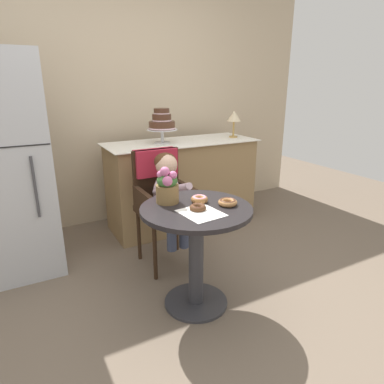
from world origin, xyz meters
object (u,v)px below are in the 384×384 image
object	(u,v)px
seated_child	(168,189)
donut_front	(199,199)
donut_side	(228,202)
table_lamp	(234,117)
wicker_chair	(161,189)
refrigerator	(5,169)
donut_mid	(198,207)
tiered_cake_stand	(162,123)
flower_vase	(167,186)
cafe_table	(196,237)

from	to	relation	value
seated_child	donut_front	world-z (taller)	seated_child
donut_side	table_lamp	distance (m)	1.69
wicker_chair	table_lamp	world-z (taller)	table_lamp
donut_side	refrigerator	size ratio (longest dim) A/B	0.07
donut_mid	refrigerator	size ratio (longest dim) A/B	0.06
wicker_chair	table_lamp	xyz separation A→B (m)	(1.11, 0.57, 0.48)
donut_mid	tiered_cake_stand	size ratio (longest dim) A/B	0.31
donut_front	refrigerator	world-z (taller)	refrigerator
donut_mid	flower_vase	bearing A→B (deg)	115.83
flower_vase	table_lamp	distance (m)	1.71
donut_mid	tiered_cake_stand	distance (m)	1.44
cafe_table	donut_front	xyz separation A→B (m)	(0.06, 0.07, 0.24)
donut_front	refrigerator	bearing A→B (deg)	137.03
refrigerator	donut_front	bearing A→B (deg)	-42.97
cafe_table	refrigerator	distance (m)	1.56
table_lamp	seated_child	bearing A→B (deg)	-146.89
flower_vase	wicker_chair	bearing A→B (deg)	71.66
flower_vase	tiered_cake_stand	distance (m)	1.25
wicker_chair	tiered_cake_stand	bearing A→B (deg)	65.73
wicker_chair	donut_side	world-z (taller)	wicker_chair
donut_mid	donut_side	world-z (taller)	donut_side
donut_front	flower_vase	size ratio (longest dim) A/B	0.46
donut_mid	table_lamp	bearing A→B (deg)	48.08
donut_front	tiered_cake_stand	world-z (taller)	tiered_cake_stand
table_lamp	donut_front	bearing A→B (deg)	-132.63
tiered_cake_stand	table_lamp	world-z (taller)	tiered_cake_stand
cafe_table	donut_front	world-z (taller)	donut_front
cafe_table	tiered_cake_stand	bearing A→B (deg)	75.39
table_lamp	tiered_cake_stand	bearing A→B (deg)	177.55
donut_side	tiered_cake_stand	size ratio (longest dim) A/B	0.37
donut_front	donut_mid	size ratio (longest dim) A/B	1.09
flower_vase	tiered_cake_stand	size ratio (longest dim) A/B	0.74
donut_front	tiered_cake_stand	size ratio (longest dim) A/B	0.34
cafe_table	flower_vase	distance (m)	0.39
tiered_cake_stand	donut_front	bearing A→B (deg)	-102.72
refrigerator	donut_side	bearing A→B (deg)	-43.03
refrigerator	donut_mid	bearing A→B (deg)	-48.12
donut_front	donut_side	distance (m)	0.19
donut_front	table_lamp	world-z (taller)	table_lamp
donut_front	flower_vase	xyz separation A→B (m)	(-0.18, 0.10, 0.09)
cafe_table	table_lamp	size ratio (longest dim) A/B	2.53
flower_vase	refrigerator	bearing A→B (deg)	134.81
seated_child	flower_vase	size ratio (longest dim) A/B	2.94
donut_front	donut_side	world-z (taller)	donut_front
donut_front	tiered_cake_stand	distance (m)	1.31
donut_front	table_lamp	distance (m)	1.67
donut_mid	table_lamp	distance (m)	1.81
donut_side	wicker_chair	bearing A→B (deg)	100.86
table_lamp	refrigerator	xyz separation A→B (m)	(-2.21, -0.16, -0.27)
wicker_chair	donut_front	bearing A→B (deg)	-87.99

